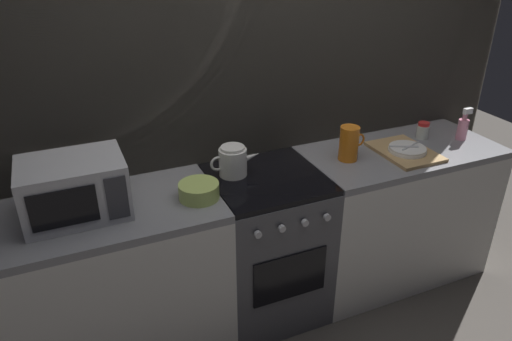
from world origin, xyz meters
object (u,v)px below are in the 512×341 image
object	(u,v)px
pitcher	(349,143)
spray_bottle	(463,127)
dish_pile	(406,151)
stove_unit	(266,246)
spice_jar	(423,130)
kettle	(233,161)
microwave	(74,188)
mixing_bowl	(199,191)

from	to	relation	value
pitcher	spray_bottle	world-z (taller)	spray_bottle
pitcher	dish_pile	size ratio (longest dim) A/B	0.50
stove_unit	spice_jar	world-z (taller)	spice_jar
stove_unit	pitcher	xyz separation A→B (m)	(0.52, 0.01, 0.55)
kettle	pitcher	xyz separation A→B (m)	(0.67, -0.08, 0.02)
dish_pile	microwave	bearing A→B (deg)	177.66
microwave	spray_bottle	xyz separation A→B (m)	(2.29, -0.04, -0.06)
dish_pile	spice_jar	bearing A→B (deg)	30.73
microwave	spice_jar	size ratio (longest dim) A/B	4.38
dish_pile	mixing_bowl	bearing A→B (deg)	-179.43
dish_pile	pitcher	bearing A→B (deg)	168.74
spray_bottle	kettle	bearing A→B (deg)	175.52
kettle	microwave	bearing A→B (deg)	-174.43
spice_jar	mixing_bowl	bearing A→B (deg)	-173.94
kettle	spray_bottle	xyz separation A→B (m)	(1.49, -0.12, -0.00)
pitcher	spice_jar	bearing A→B (deg)	7.40
stove_unit	spray_bottle	xyz separation A→B (m)	(1.33, -0.02, 0.53)
stove_unit	microwave	world-z (taller)	microwave
spray_bottle	microwave	bearing A→B (deg)	179.04
pitcher	microwave	bearing A→B (deg)	179.83
mixing_bowl	pitcher	distance (m)	0.92
kettle	pitcher	bearing A→B (deg)	-7.01
spice_jar	spray_bottle	bearing A→B (deg)	-27.91
microwave	kettle	size ratio (longest dim) A/B	1.62
microwave	mixing_bowl	bearing A→B (deg)	-8.90
stove_unit	microwave	xyz separation A→B (m)	(-0.96, 0.02, 0.59)
pitcher	spice_jar	distance (m)	0.61
mixing_bowl	kettle	bearing A→B (deg)	34.24
dish_pile	kettle	bearing A→B (deg)	171.52
dish_pile	stove_unit	bearing A→B (deg)	176.20
spray_bottle	pitcher	bearing A→B (deg)	177.62
kettle	spray_bottle	distance (m)	1.50
microwave	spice_jar	bearing A→B (deg)	2.04
pitcher	mixing_bowl	bearing A→B (deg)	-174.82
spice_jar	kettle	bearing A→B (deg)	179.81
kettle	spice_jar	xyz separation A→B (m)	(1.28, -0.00, -0.03)
kettle	mixing_bowl	size ratio (longest dim) A/B	1.42
stove_unit	kettle	bearing A→B (deg)	148.73
microwave	kettle	distance (m)	0.81
stove_unit	dish_pile	world-z (taller)	dish_pile
mixing_bowl	dish_pile	xyz separation A→B (m)	(1.27, 0.01, -0.02)
spray_bottle	dish_pile	bearing A→B (deg)	-175.49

